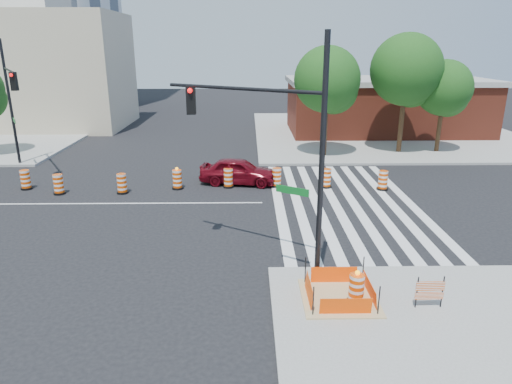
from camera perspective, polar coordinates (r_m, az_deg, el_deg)
The scene contains 23 objects.
ground at distance 22.91m, azimuth -17.01°, elevation -1.38°, with size 120.00×120.00×0.00m, color black.
sidewalk_ne at distance 41.12m, azimuth 15.64°, elevation 7.21°, with size 22.00×22.00×0.15m, color gray.
crosswalk_east at distance 22.48m, azimuth 10.89°, elevation -1.25°, with size 6.75×13.50×0.01m.
lane_centerline at distance 22.91m, azimuth -17.02°, elevation -1.37°, with size 14.00×0.12×0.01m, color silver.
excavation_pit at distance 13.97m, azimuth 10.34°, elevation -12.68°, with size 2.20×2.20×0.90m.
brick_storefront at distance 40.78m, azimuth 15.90°, elevation 10.30°, with size 16.50×8.50×4.60m.
beige_midrise at distance 46.60m, azimuth -24.89°, elevation 13.55°, with size 14.00×10.00×10.00m, color #C1B493.
red_coupe at distance 24.86m, azimuth -2.20°, elevation 2.63°, with size 1.69×4.19×1.43m, color #610813.
signal_pole_se at distance 14.03m, azimuth 2.40°, elevation 7.03°, with size 4.89×3.13×7.52m.
signal_pole_nw at distance 30.29m, azimuth -28.32°, elevation 10.79°, with size 3.03×4.92×7.48m.
pit_drum at distance 13.62m, azimuth 12.42°, elevation -11.89°, with size 0.54×0.54×1.07m.
barricade at distance 14.01m, azimuth 20.90°, elevation -11.44°, with size 0.82×0.06×0.96m.
tree_north_c at distance 30.69m, azimuth 8.93°, elevation 13.27°, with size 4.28×4.28×7.28m.
tree_north_d at distance 32.89m, azimuth 18.30°, elevation 13.86°, with size 4.75×4.75×8.08m.
tree_north_e at distance 34.02m, azimuth 22.45°, elevation 11.58°, with size 3.75×3.75×6.38m.
median_drum_2 at distance 26.84m, azimuth -26.85°, elevation 1.31°, with size 0.60×0.60×1.02m.
median_drum_3 at distance 25.24m, azimuth -23.44°, elevation 0.81°, with size 0.60×0.60×1.02m.
median_drum_4 at distance 24.27m, azimuth -16.41°, elevation 0.94°, with size 0.60×0.60×1.02m.
median_drum_5 at distance 24.35m, azimuth -9.81°, elevation 1.50°, with size 0.60×0.60×1.18m.
median_drum_6 at distance 24.31m, azimuth -3.48°, elevation 1.68°, with size 0.60×0.60×1.02m.
median_drum_7 at distance 24.38m, azimuth 2.59°, elevation 1.75°, with size 0.60×0.60×1.02m.
median_drum_8 at distance 24.50m, azimuth 8.77°, elevation 1.63°, with size 0.60×0.60×1.02m.
median_drum_9 at distance 24.73m, azimuth 15.57°, elevation 1.33°, with size 0.60×0.60×1.02m.
Camera 1 is at (6.36, -20.77, 7.27)m, focal length 32.00 mm.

